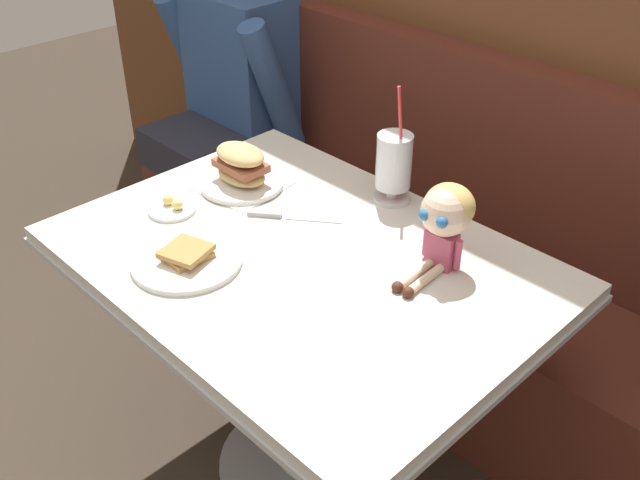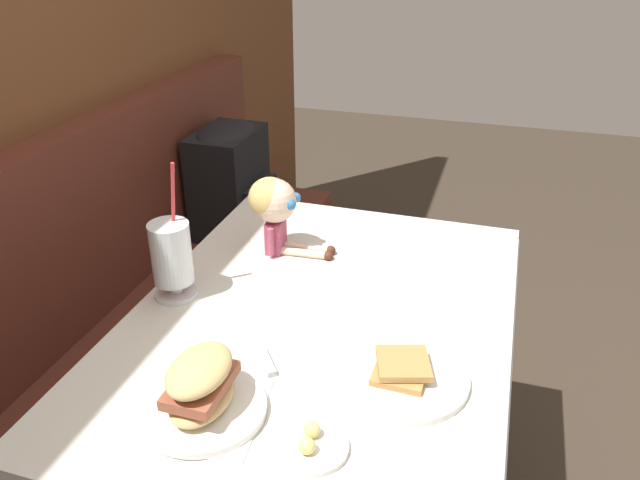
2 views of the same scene
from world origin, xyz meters
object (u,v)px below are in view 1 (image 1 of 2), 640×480
Objects in this scene: toast_plate at (187,259)px; butter_saucer at (172,207)px; sandwich_plate at (241,171)px; butter_knife at (278,215)px; milkshake_glass at (394,164)px; diner_patron at (233,76)px; seated_doll at (445,216)px.

toast_plate reaches higher than butter_saucer.
toast_plate is 1.12× the size of sandwich_plate.
butter_saucer is (-0.02, -0.20, -0.04)m from sandwich_plate.
butter_knife is (0.21, 0.17, -0.00)m from butter_saucer.
sandwich_plate is at bearing 120.93° from toast_plate.
diner_patron is at bearing 165.59° from milkshake_glass.
milkshake_glass is at bearing 62.07° from butter_knife.
toast_plate is 1.13× the size of seated_doll.
seated_doll is (0.27, -0.14, 0.03)m from milkshake_glass.
butter_knife is 0.90× the size of seated_doll.
milkshake_glass is 2.63× the size of butter_saucer.
sandwich_plate is at bearing 83.21° from butter_saucer.
diner_patron is (-0.82, 0.79, -0.01)m from toast_plate.
toast_plate is 0.79× the size of milkshake_glass.
milkshake_glass is 0.39× the size of diner_patron.
milkshake_glass is 0.40m from sandwich_plate.
diner_patron reaches higher than toast_plate.
sandwich_plate is 1.00× the size of seated_doll.
milkshake_glass is at bearing -14.41° from diner_patron.
milkshake_glass is at bearing 151.97° from seated_doll.
seated_doll is 1.29m from diner_patron.
seated_doll reaches higher than sandwich_plate.
milkshake_glass is 0.30m from seated_doll.
toast_plate is 0.56m from milkshake_glass.
seated_doll is at bearing -17.58° from diner_patron.
toast_plate is at bearing -59.07° from sandwich_plate.
sandwich_plate is 1.12× the size of butter_knife.
milkshake_glass reaches higher than butter_knife.
toast_plate is at bearing -89.05° from butter_knife.
seated_doll is at bearing 25.52° from butter_saucer.
butter_saucer is 0.27m from butter_knife.
butter_knife is at bearing -10.83° from sandwich_plate.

